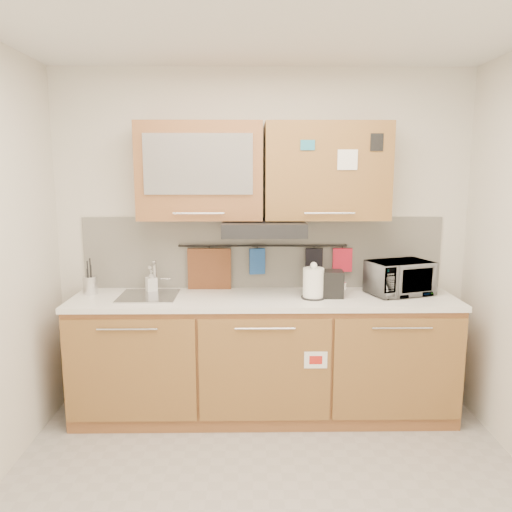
{
  "coord_description": "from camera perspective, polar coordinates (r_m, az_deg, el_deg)",
  "views": [
    {
      "loc": [
        -0.11,
        -2.38,
        1.84
      ],
      "look_at": [
        -0.06,
        1.05,
        1.25
      ],
      "focal_mm": 35.0,
      "sensor_mm": 36.0,
      "label": 1
    }
  ],
  "objects": [
    {
      "name": "wall_back",
      "position": [
        3.92,
        0.77,
        1.88
      ],
      "size": [
        3.2,
        0.0,
        3.2
      ],
      "primitive_type": "plane",
      "rotation": [
        1.57,
        0.0,
        0.0
      ],
      "color": "silver",
      "rests_on": "ground"
    },
    {
      "name": "base_cabinet",
      "position": [
        3.85,
        0.87,
        -12.09
      ],
      "size": [
        2.8,
        0.64,
        0.88
      ],
      "color": "#955D34",
      "rests_on": "floor"
    },
    {
      "name": "countertop",
      "position": [
        3.69,
        0.89,
        -4.95
      ],
      "size": [
        2.82,
        0.62,
        0.04
      ],
      "primitive_type": "cube",
      "color": "white",
      "rests_on": "base_cabinet"
    },
    {
      "name": "backsplash",
      "position": [
        3.92,
        0.78,
        0.4
      ],
      "size": [
        2.8,
        0.02,
        0.56
      ],
      "primitive_type": "cube",
      "color": "silver",
      "rests_on": "countertop"
    },
    {
      "name": "upper_cabinets",
      "position": [
        3.7,
        0.79,
        9.66
      ],
      "size": [
        1.82,
        0.37,
        0.7
      ],
      "color": "#955D34",
      "rests_on": "wall_back"
    },
    {
      "name": "range_hood",
      "position": [
        3.65,
        0.88,
        3.2
      ],
      "size": [
        0.6,
        0.46,
        0.1
      ],
      "primitive_type": "cube",
      "color": "black",
      "rests_on": "upper_cabinets"
    },
    {
      "name": "sink",
      "position": [
        3.77,
        -12.15,
        -4.46
      ],
      "size": [
        0.42,
        0.4,
        0.26
      ],
      "color": "silver",
      "rests_on": "countertop"
    },
    {
      "name": "utensil_rail",
      "position": [
        3.87,
        0.79,
        1.19
      ],
      "size": [
        1.3,
        0.02,
        0.02
      ],
      "primitive_type": "cylinder",
      "rotation": [
        0.0,
        1.57,
        0.0
      ],
      "color": "black",
      "rests_on": "backsplash"
    },
    {
      "name": "utensil_crock",
      "position": [
        3.95,
        -18.39,
        -3.13
      ],
      "size": [
        0.14,
        0.14,
        0.27
      ],
      "rotation": [
        0.0,
        0.0,
        0.33
      ],
      "color": "silver",
      "rests_on": "countertop"
    },
    {
      "name": "kettle",
      "position": [
        3.64,
        6.59,
        -3.19
      ],
      "size": [
        0.2,
        0.19,
        0.27
      ],
      "rotation": [
        0.0,
        0.0,
        0.26
      ],
      "color": "white",
      "rests_on": "countertop"
    },
    {
      "name": "toaster",
      "position": [
        3.69,
        7.91,
        -3.13
      ],
      "size": [
        0.26,
        0.16,
        0.2
      ],
      "rotation": [
        0.0,
        0.0,
        -0.04
      ],
      "color": "black",
      "rests_on": "countertop"
    },
    {
      "name": "microwave",
      "position": [
        3.88,
        16.09,
        -2.4
      ],
      "size": [
        0.53,
        0.43,
        0.25
      ],
      "primitive_type": "imported",
      "rotation": [
        0.0,
        0.0,
        0.33
      ],
      "color": "#999999",
      "rests_on": "countertop"
    },
    {
      "name": "soap_bottle",
      "position": [
        3.88,
        -11.88,
        -2.83
      ],
      "size": [
        0.1,
        0.1,
        0.17
      ],
      "primitive_type": "imported",
      "rotation": [
        0.0,
        0.0,
        0.47
      ],
      "color": "#999999",
      "rests_on": "countertop"
    },
    {
      "name": "cutting_board",
      "position": [
        3.91,
        -5.34,
        -2.17
      ],
      "size": [
        0.34,
        0.03,
        0.42
      ],
      "primitive_type": "cube",
      "rotation": [
        0.0,
        0.0,
        -0.01
      ],
      "color": "brown",
      "rests_on": "utensil_rail"
    },
    {
      "name": "oven_mitt",
      "position": [
        3.88,
        0.14,
        -0.61
      ],
      "size": [
        0.12,
        0.05,
        0.2
      ],
      "primitive_type": "cube",
      "rotation": [
        0.0,
        0.0,
        0.17
      ],
      "color": "#214D97",
      "rests_on": "utensil_rail"
    },
    {
      "name": "dark_pouch",
      "position": [
        3.91,
        6.64,
        -0.65
      ],
      "size": [
        0.14,
        0.06,
        0.21
      ],
      "primitive_type": "cube",
      "rotation": [
        0.0,
        0.0,
        -0.15
      ],
      "color": "black",
      "rests_on": "utensil_rail"
    },
    {
      "name": "pot_holder",
      "position": [
        3.94,
        9.84,
        -0.45
      ],
      "size": [
        0.15,
        0.03,
        0.18
      ],
      "primitive_type": "cube",
      "rotation": [
        0.0,
        0.0,
        -0.06
      ],
      "color": "red",
      "rests_on": "utensil_rail"
    }
  ]
}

